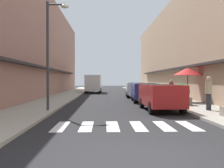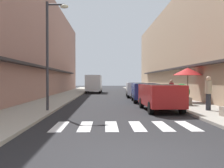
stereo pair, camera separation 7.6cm
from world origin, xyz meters
name	(u,v)px [view 2 (the right image)]	position (x,y,z in m)	size (l,w,h in m)	color
ground_plane	(112,98)	(0.00, 19.87, 0.00)	(109.26, 109.26, 0.00)	#232326
sidewalk_left	(62,97)	(-4.83, 19.87, 0.06)	(2.90, 69.53, 0.12)	#ADA899
sidewalk_right	(162,97)	(4.83, 19.87, 0.06)	(2.90, 69.53, 0.12)	#9E998E
building_row_left	(25,44)	(-8.78, 21.35, 5.32)	(5.50, 46.70, 10.64)	#A87A6B
building_row_right	(197,47)	(8.78, 21.35, 5.06)	(5.50, 46.70, 10.12)	tan
crosswalk	(124,126)	(0.00, 4.21, 0.01)	(5.20, 2.20, 0.01)	silver
parked_car_near	(160,94)	(2.33, 8.98, 0.92)	(1.87, 4.45, 1.47)	maroon
parked_car_mid	(144,90)	(2.33, 14.84, 0.92)	(1.96, 4.16, 1.47)	navy
parked_car_far	(136,88)	(2.33, 20.48, 0.92)	(1.97, 4.09, 1.47)	silver
delivery_van	(94,82)	(-2.18, 29.96, 1.41)	(2.10, 5.44, 2.37)	silver
street_lamp	(51,44)	(-3.57, 8.50, 3.59)	(1.19, 0.28, 5.71)	#38383D
cafe_umbrella	(188,72)	(5.37, 13.69, 2.33)	(2.17, 2.17, 2.50)	#262626
planter_midblock	(182,95)	(4.26, 11.45, 0.77)	(1.05, 1.05, 1.36)	gray
pedestrian_walking_near	(208,92)	(4.73, 8.21, 1.07)	(0.34, 0.34, 1.79)	#282B33
pedestrian_walking_far	(171,90)	(4.34, 14.39, 0.97)	(0.34, 0.34, 1.61)	#282B33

